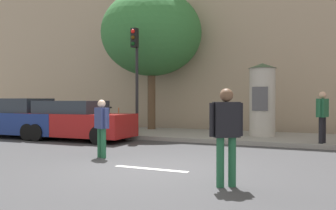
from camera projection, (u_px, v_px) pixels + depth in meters
name	position (u px, v px, depth m)	size (l,w,h in m)	color
ground_plane	(151.00, 169.00, 8.07)	(80.00, 80.00, 0.00)	#38383A
sidewalk_curb	(231.00, 136.00, 14.44)	(36.00, 4.00, 0.15)	gray
lane_markings	(151.00, 169.00, 8.07)	(25.80, 0.16, 0.01)	silver
building_backdrop	(256.00, 19.00, 18.89)	(36.00, 5.00, 11.59)	tan
traffic_light	(136.00, 63.00, 14.20)	(0.24, 0.45, 4.20)	black
poster_column	(262.00, 99.00, 13.90)	(1.08, 1.08, 2.81)	#B2ADA3
street_tree	(151.00, 34.00, 17.10)	(4.75, 4.75, 6.58)	brown
pedestrian_in_red_top	(226.00, 129.00, 6.40)	(0.52, 0.46, 1.75)	#1E5938
pedestrian_with_backpack	(102.00, 124.00, 9.64)	(0.52, 0.39, 1.55)	#1E5938
pedestrian_near_pole	(322.00, 113.00, 11.57)	(0.38, 0.65, 1.66)	black
bicycle_upright	(112.00, 123.00, 15.57)	(1.75, 0.41, 1.09)	black
parked_car_dark	(22.00, 119.00, 14.83)	(4.24, 1.99, 1.60)	navy
parked_car_blue	(75.00, 121.00, 13.79)	(4.56, 1.92, 1.51)	maroon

